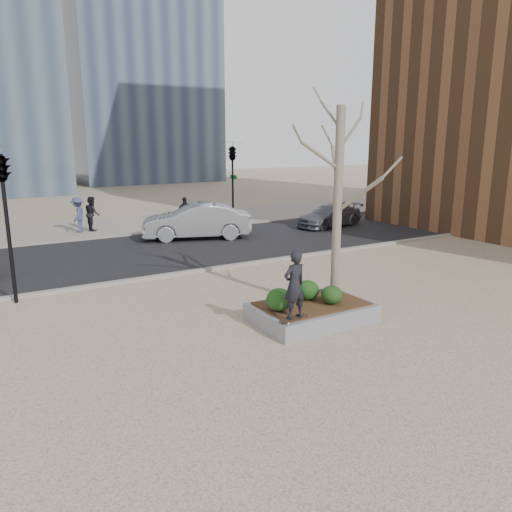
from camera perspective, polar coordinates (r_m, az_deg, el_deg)
ground at (r=12.74m, az=2.70°, el=-8.19°), size 120.00×120.00×0.00m
street at (r=21.44m, az=-12.18°, el=0.44°), size 60.00×8.00×0.02m
far_sidewalk at (r=28.05m, az=-16.81°, el=3.16°), size 60.00×6.00×0.02m
planter at (r=13.21m, az=6.36°, el=-6.43°), size 3.00×2.00×0.45m
planter_mulch at (r=13.13m, az=6.38°, el=-5.42°), size 2.70×1.70×0.04m
sycamore_tree at (r=13.33m, az=9.45°, el=9.36°), size 2.80×2.80×6.60m
shrub_left at (r=12.41m, az=2.68°, el=-5.00°), size 0.66×0.66×0.56m
shrub_middle at (r=13.31m, az=5.91°, el=-3.88°), size 0.61×0.61×0.52m
shrub_right at (r=13.05m, az=8.65°, el=-4.41°), size 0.56×0.56×0.48m
skateboard at (r=11.93m, az=4.34°, el=-7.23°), size 0.80×0.35×0.08m
skateboarder at (r=11.66m, az=4.41°, el=-3.30°), size 0.63×0.44×1.63m
car_silver at (r=23.81m, az=-6.84°, el=3.97°), size 5.34×3.36×1.66m
car_third at (r=27.26m, az=8.39°, el=4.58°), size 4.27×2.32×1.17m
pedestrian_a at (r=27.10m, az=-18.21°, el=4.64°), size 0.68×0.87×1.76m
pedestrian_b at (r=26.75m, az=-19.67°, el=4.46°), size 1.11×1.33×1.79m
pedestrian_c at (r=27.09m, az=-8.10°, el=5.00°), size 0.97×0.46×1.60m
traffic_light_near at (r=15.70m, az=-26.51°, el=3.04°), size 0.60×2.48×4.50m
traffic_light_far at (r=27.85m, az=-2.68°, el=8.29°), size 0.60×2.48×4.50m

